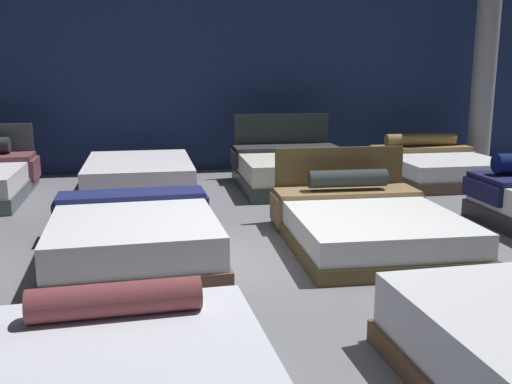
{
  "coord_description": "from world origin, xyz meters",
  "views": [
    {
      "loc": [
        -0.98,
        -4.91,
        1.73
      ],
      "look_at": [
        0.01,
        0.44,
        0.58
      ],
      "focal_mm": 40.47,
      "sensor_mm": 36.0,
      "label": 1
    }
  ],
  "objects_px": {
    "bed_5": "(134,235)",
    "bed_9": "(139,178)",
    "bed_10": "(294,170)",
    "bed_11": "(437,167)",
    "support_pillar": "(484,69)",
    "bed_6": "(366,223)"
  },
  "relations": [
    {
      "from": "bed_9",
      "to": "bed_10",
      "type": "height_order",
      "value": "bed_10"
    },
    {
      "from": "bed_5",
      "to": "bed_11",
      "type": "distance_m",
      "value": 5.54
    },
    {
      "from": "bed_9",
      "to": "bed_11",
      "type": "height_order",
      "value": "bed_11"
    },
    {
      "from": "bed_6",
      "to": "bed_11",
      "type": "bearing_deg",
      "value": 53.73
    },
    {
      "from": "bed_11",
      "to": "support_pillar",
      "type": "height_order",
      "value": "support_pillar"
    },
    {
      "from": "bed_10",
      "to": "support_pillar",
      "type": "height_order",
      "value": "support_pillar"
    },
    {
      "from": "bed_10",
      "to": "bed_11",
      "type": "distance_m",
      "value": 2.36
    },
    {
      "from": "bed_5",
      "to": "support_pillar",
      "type": "relative_size",
      "value": 0.59
    },
    {
      "from": "bed_11",
      "to": "support_pillar",
      "type": "distance_m",
      "value": 2.13
    },
    {
      "from": "bed_9",
      "to": "support_pillar",
      "type": "xyz_separation_m",
      "value": [
        5.85,
        1.02,
        1.51
      ]
    },
    {
      "from": "bed_5",
      "to": "support_pillar",
      "type": "height_order",
      "value": "support_pillar"
    },
    {
      "from": "bed_6",
      "to": "bed_9",
      "type": "xyz_separation_m",
      "value": [
        -2.3,
        2.81,
        0.03
      ]
    },
    {
      "from": "bed_5",
      "to": "bed_9",
      "type": "height_order",
      "value": "bed_9"
    },
    {
      "from": "bed_5",
      "to": "bed_6",
      "type": "bearing_deg",
      "value": -1.49
    },
    {
      "from": "bed_5",
      "to": "bed_9",
      "type": "xyz_separation_m",
      "value": [
        0.01,
        2.85,
        0.02
      ]
    },
    {
      "from": "bed_10",
      "to": "bed_11",
      "type": "bearing_deg",
      "value": 3.15
    },
    {
      "from": "bed_9",
      "to": "bed_10",
      "type": "distance_m",
      "value": 2.28
    },
    {
      "from": "bed_9",
      "to": "support_pillar",
      "type": "bearing_deg",
      "value": 9.35
    },
    {
      "from": "bed_5",
      "to": "bed_6",
      "type": "distance_m",
      "value": 2.31
    },
    {
      "from": "bed_5",
      "to": "support_pillar",
      "type": "distance_m",
      "value": 7.19
    },
    {
      "from": "bed_10",
      "to": "support_pillar",
      "type": "bearing_deg",
      "value": 15.81
    },
    {
      "from": "bed_5",
      "to": "bed_9",
      "type": "distance_m",
      "value": 2.85
    }
  ]
}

